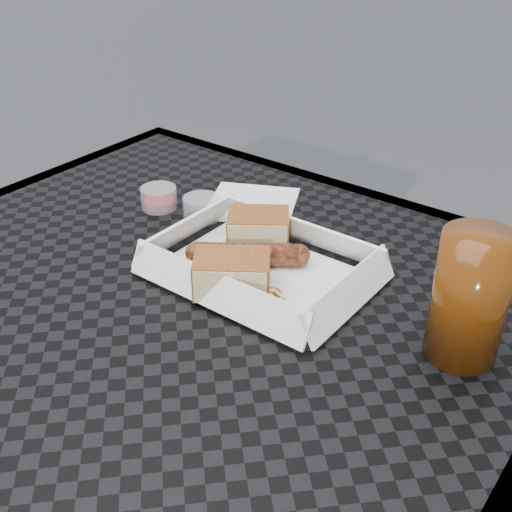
{
  "coord_description": "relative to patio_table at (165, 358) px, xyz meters",
  "views": [
    {
      "loc": [
        0.43,
        -0.39,
        1.15
      ],
      "look_at": [
        0.05,
        0.11,
        0.78
      ],
      "focal_mm": 45.0,
      "sensor_mm": 36.0,
      "label": 1
    }
  ],
  "objects": [
    {
      "name": "food_tray",
      "position": [
        0.05,
        0.12,
        0.08
      ],
      "size": [
        0.22,
        0.15,
        0.0
      ],
      "primitive_type": "cube",
      "color": "white",
      "rests_on": "patio_table"
    },
    {
      "name": "condiment_cup_sauce",
      "position": [
        -0.17,
        0.17,
        0.09
      ],
      "size": [
        0.05,
        0.05,
        0.03
      ],
      "primitive_type": "cylinder",
      "color": "maroon",
      "rests_on": "patio_table"
    },
    {
      "name": "bread_far",
      "position": [
        0.05,
        0.07,
        0.1
      ],
      "size": [
        0.1,
        0.09,
        0.04
      ],
      "primitive_type": "cube",
      "rotation": [
        0.0,
        0.0,
        0.61
      ],
      "color": "brown",
      "rests_on": "food_tray"
    },
    {
      "name": "patio_table",
      "position": [
        0.0,
        0.0,
        0.0
      ],
      "size": [
        0.8,
        0.8,
        0.74
      ],
      "color": "black",
      "rests_on": "ground"
    },
    {
      "name": "napkin",
      "position": [
        -0.07,
        0.25,
        0.08
      ],
      "size": [
        0.16,
        0.16,
        0.0
      ],
      "primitive_type": "cube",
      "rotation": [
        0.0,
        0.0,
        0.46
      ],
      "color": "white",
      "rests_on": "patio_table"
    },
    {
      "name": "bread_near",
      "position": [
        0.01,
        0.16,
        0.1
      ],
      "size": [
        0.09,
        0.09,
        0.05
      ],
      "primitive_type": "cube",
      "rotation": [
        0.0,
        0.0,
        0.61
      ],
      "color": "brown",
      "rests_on": "food_tray"
    },
    {
      "name": "drink_glass",
      "position": [
        0.29,
        0.12,
        0.14
      ],
      "size": [
        0.07,
        0.07,
        0.13
      ],
      "primitive_type": "cylinder",
      "color": "#4C2206",
      "rests_on": "patio_table"
    },
    {
      "name": "veg_garnish",
      "position": [
        0.1,
        0.07,
        0.08
      ],
      "size": [
        0.03,
        0.03,
        0.0
      ],
      "color": "red",
      "rests_on": "food_tray"
    },
    {
      "name": "bratwurst",
      "position": [
        0.03,
        0.12,
        0.09
      ],
      "size": [
        0.13,
        0.1,
        0.03
      ],
      "rotation": [
        0.0,
        0.0,
        0.61
      ],
      "color": "brown",
      "rests_on": "food_tray"
    },
    {
      "name": "condiment_cup_empty",
      "position": [
        -0.1,
        0.18,
        0.09
      ],
      "size": [
        0.05,
        0.05,
        0.03
      ],
      "primitive_type": "cylinder",
      "color": "silver",
      "rests_on": "patio_table"
    }
  ]
}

